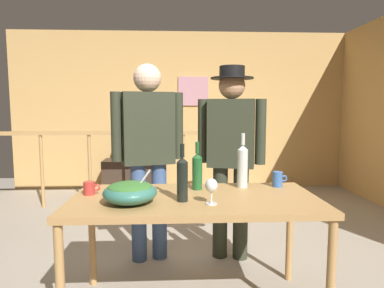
{
  "coord_description": "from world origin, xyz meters",
  "views": [
    {
      "loc": [
        -0.08,
        -2.72,
        1.31
      ],
      "look_at": [
        0.03,
        -0.28,
        1.06
      ],
      "focal_mm": 30.94,
      "sensor_mm": 36.0,
      "label": 1
    }
  ],
  "objects_px": {
    "person_standing_left": "(148,145)",
    "mug_blue": "(278,179)",
    "flat_screen_tv": "(132,146)",
    "person_standing_right": "(231,146)",
    "stair_railing": "(151,157)",
    "wine_glass": "(211,186)",
    "wine_bottle_dark": "(182,178)",
    "mug_red": "(90,188)",
    "wine_bottle_clear": "(243,165)",
    "tv_console": "(133,176)",
    "serving_table": "(195,207)",
    "wine_bottle_green": "(197,170)",
    "salad_bowl": "(130,191)",
    "framed_picture": "(193,91)"
  },
  "relations": [
    {
      "from": "person_standing_left",
      "to": "mug_blue",
      "type": "bearing_deg",
      "value": 138.23
    },
    {
      "from": "flat_screen_tv",
      "to": "person_standing_left",
      "type": "relative_size",
      "value": 0.28
    },
    {
      "from": "person_standing_right",
      "to": "stair_railing",
      "type": "bearing_deg",
      "value": -48.79
    },
    {
      "from": "wine_glass",
      "to": "wine_bottle_dark",
      "type": "bearing_deg",
      "value": 156.47
    },
    {
      "from": "mug_red",
      "to": "person_standing_right",
      "type": "height_order",
      "value": "person_standing_right"
    },
    {
      "from": "wine_bottle_clear",
      "to": "person_standing_left",
      "type": "bearing_deg",
      "value": 144.36
    },
    {
      "from": "stair_railing",
      "to": "tv_console",
      "type": "relative_size",
      "value": 3.58
    },
    {
      "from": "tv_console",
      "to": "serving_table",
      "type": "height_order",
      "value": "serving_table"
    },
    {
      "from": "flat_screen_tv",
      "to": "tv_console",
      "type": "bearing_deg",
      "value": 90.0
    },
    {
      "from": "stair_railing",
      "to": "person_standing_right",
      "type": "height_order",
      "value": "person_standing_right"
    },
    {
      "from": "serving_table",
      "to": "wine_bottle_dark",
      "type": "height_order",
      "value": "wine_bottle_dark"
    },
    {
      "from": "mug_red",
      "to": "mug_blue",
      "type": "bearing_deg",
      "value": 6.99
    },
    {
      "from": "wine_glass",
      "to": "stair_railing",
      "type": "bearing_deg",
      "value": 102.15
    },
    {
      "from": "person_standing_left",
      "to": "person_standing_right",
      "type": "bearing_deg",
      "value": 165.61
    },
    {
      "from": "serving_table",
      "to": "mug_red",
      "type": "distance_m",
      "value": 0.7
    },
    {
      "from": "flat_screen_tv",
      "to": "mug_red",
      "type": "height_order",
      "value": "flat_screen_tv"
    },
    {
      "from": "stair_railing",
      "to": "mug_red",
      "type": "height_order",
      "value": "stair_railing"
    },
    {
      "from": "flat_screen_tv",
      "to": "wine_bottle_dark",
      "type": "height_order",
      "value": "wine_bottle_dark"
    },
    {
      "from": "wine_glass",
      "to": "wine_bottle_dark",
      "type": "xyz_separation_m",
      "value": [
        -0.17,
        0.07,
        0.04
      ]
    },
    {
      "from": "wine_glass",
      "to": "person_standing_left",
      "type": "relative_size",
      "value": 0.09
    },
    {
      "from": "stair_railing",
      "to": "person_standing_left",
      "type": "relative_size",
      "value": 1.91
    },
    {
      "from": "person_standing_right",
      "to": "wine_bottle_green",
      "type": "bearing_deg",
      "value": 73.72
    },
    {
      "from": "wine_bottle_green",
      "to": "wine_glass",
      "type": "bearing_deg",
      "value": -80.68
    },
    {
      "from": "stair_railing",
      "to": "salad_bowl",
      "type": "bearing_deg",
      "value": -88.56
    },
    {
      "from": "tv_console",
      "to": "person_standing_right",
      "type": "xyz_separation_m",
      "value": [
        1.16,
        -2.35,
        0.74
      ]
    },
    {
      "from": "tv_console",
      "to": "wine_glass",
      "type": "relative_size",
      "value": 5.83
    },
    {
      "from": "flat_screen_tv",
      "to": "person_standing_right",
      "type": "height_order",
      "value": "person_standing_right"
    },
    {
      "from": "tv_console",
      "to": "mug_red",
      "type": "distance_m",
      "value": 3.06
    },
    {
      "from": "framed_picture",
      "to": "mug_blue",
      "type": "xyz_separation_m",
      "value": [
        0.45,
        -3.14,
        -0.79
      ]
    },
    {
      "from": "wine_bottle_dark",
      "to": "tv_console",
      "type": "bearing_deg",
      "value": 102.71
    },
    {
      "from": "wine_bottle_clear",
      "to": "person_standing_right",
      "type": "xyz_separation_m",
      "value": [
        0.0,
        0.51,
        0.08
      ]
    },
    {
      "from": "tv_console",
      "to": "person_standing_left",
      "type": "bearing_deg",
      "value": -79.25
    },
    {
      "from": "wine_bottle_dark",
      "to": "mug_blue",
      "type": "relative_size",
      "value": 3.2
    },
    {
      "from": "serving_table",
      "to": "person_standing_right",
      "type": "relative_size",
      "value": 0.94
    },
    {
      "from": "tv_console",
      "to": "wine_glass",
      "type": "height_order",
      "value": "wine_glass"
    },
    {
      "from": "wine_bottle_green",
      "to": "person_standing_left",
      "type": "height_order",
      "value": "person_standing_left"
    },
    {
      "from": "mug_blue",
      "to": "serving_table",
      "type": "bearing_deg",
      "value": -157.84
    },
    {
      "from": "tv_console",
      "to": "person_standing_left",
      "type": "distance_m",
      "value": 2.51
    },
    {
      "from": "mug_red",
      "to": "serving_table",
      "type": "bearing_deg",
      "value": -7.52
    },
    {
      "from": "wine_bottle_clear",
      "to": "mug_red",
      "type": "bearing_deg",
      "value": -171.66
    },
    {
      "from": "salad_bowl",
      "to": "person_standing_right",
      "type": "bearing_deg",
      "value": 49.53
    },
    {
      "from": "serving_table",
      "to": "mug_blue",
      "type": "height_order",
      "value": "mug_blue"
    },
    {
      "from": "tv_console",
      "to": "person_standing_left",
      "type": "height_order",
      "value": "person_standing_left"
    },
    {
      "from": "person_standing_right",
      "to": "wine_glass",
      "type": "bearing_deg",
      "value": 88.15
    },
    {
      "from": "wine_bottle_green",
      "to": "tv_console",
      "type": "bearing_deg",
      "value": 105.95
    },
    {
      "from": "flat_screen_tv",
      "to": "serving_table",
      "type": "relative_size",
      "value": 0.3
    },
    {
      "from": "tv_console",
      "to": "wine_bottle_green",
      "type": "bearing_deg",
      "value": -74.05
    },
    {
      "from": "salad_bowl",
      "to": "wine_glass",
      "type": "bearing_deg",
      "value": -5.0
    },
    {
      "from": "tv_console",
      "to": "wine_bottle_clear",
      "type": "xyz_separation_m",
      "value": [
        1.16,
        -2.86,
        0.65
      ]
    },
    {
      "from": "wine_bottle_clear",
      "to": "mug_blue",
      "type": "relative_size",
      "value": 3.54
    }
  ]
}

